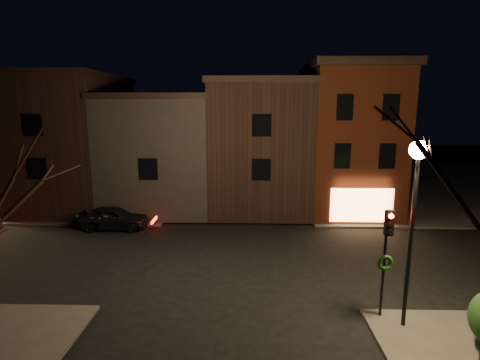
% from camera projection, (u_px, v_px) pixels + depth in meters
% --- Properties ---
extents(ground, '(120.00, 120.00, 0.00)m').
position_uv_depth(ground, '(234.00, 258.00, 19.23)').
color(ground, black).
rests_on(ground, ground).
extents(sidewalk_far_right, '(30.00, 30.00, 0.12)m').
position_uv_depth(sidewalk_far_right, '(437.00, 182.00, 38.31)').
color(sidewalk_far_right, '#2D2B28').
rests_on(sidewalk_far_right, ground).
extents(sidewalk_far_left, '(30.00, 30.00, 0.12)m').
position_uv_depth(sidewalk_far_left, '(53.00, 180.00, 39.37)').
color(sidewalk_far_left, '#2D2B28').
rests_on(sidewalk_far_left, ground).
extents(corner_building, '(6.50, 8.50, 10.50)m').
position_uv_depth(corner_building, '(349.00, 138.00, 27.28)').
color(corner_building, '#48190C').
rests_on(corner_building, ground).
extents(row_building_a, '(7.30, 10.30, 9.40)m').
position_uv_depth(row_building_a, '(259.00, 144.00, 28.56)').
color(row_building_a, black).
rests_on(row_building_a, ground).
extents(row_building_b, '(7.80, 10.30, 8.40)m').
position_uv_depth(row_building_b, '(165.00, 151.00, 28.85)').
color(row_building_b, black).
rests_on(row_building_b, ground).
extents(row_building_c, '(7.30, 10.30, 9.90)m').
position_uv_depth(row_building_c, '(72.00, 141.00, 28.90)').
color(row_building_c, black).
rests_on(row_building_c, ground).
extents(street_lamp_near, '(0.60, 0.60, 6.48)m').
position_uv_depth(street_lamp_near, '(416.00, 184.00, 12.19)').
color(street_lamp_near, black).
rests_on(street_lamp_near, sidewalk_near_right).
extents(traffic_signal, '(0.58, 0.38, 4.05)m').
position_uv_depth(traffic_signal, '(386.00, 247.00, 13.14)').
color(traffic_signal, black).
rests_on(traffic_signal, sidewalk_near_right).
extents(parked_car_a, '(4.38, 1.80, 1.49)m').
position_uv_depth(parked_car_a, '(113.00, 218.00, 23.71)').
color(parked_car_a, black).
rests_on(parked_car_a, ground).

